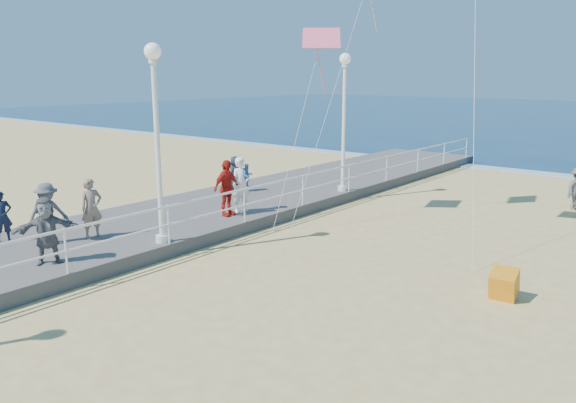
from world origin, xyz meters
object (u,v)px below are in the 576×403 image
Objects in this scene: spectator_3 at (226,188)px; spectator_6 at (92,208)px; spectator_4 at (235,174)px; spectator_0 at (2,217)px; box_kite at (504,287)px; woman_holding_toddler at (241,185)px; toddler_held at (247,175)px; spectator_2 at (48,214)px; lamp_post_far at (344,108)px; lamp_post_mid at (156,123)px; spectator_5 at (46,230)px.

spectator_6 is at bearing 163.10° from spectator_3.
spectator_4 is 0.84× the size of spectator_6.
spectator_0 is 2.37× the size of box_kite.
woman_holding_toddler reaches higher than toddler_held.
lamp_post_far is at bearing -4.31° from spectator_2.
woman_holding_toddler is 5.00m from spectator_6.
spectator_4 reaches higher than box_kite.
toddler_held is (-0.57, 4.09, -2.02)m from lamp_post_mid.
lamp_post_mid is 5.07m from spectator_0.
box_kite is (8.97, -1.30, -1.34)m from toddler_held.
spectator_4 is 0.86× the size of spectator_5.
lamp_post_far is at bearing 9.49° from woman_holding_toddler.
woman_holding_toddler is at bearing 167.31° from box_kite.
lamp_post_mid is 1.00× the size of lamp_post_far.
spectator_4 is (-2.58, 2.08, -0.53)m from toddler_held.
spectator_0 is at bearing 165.23° from spectator_4.
spectator_0 is 2.69m from spectator_5.
spectator_2 is at bearing -161.32° from box_kite.
spectator_4 is (-3.15, 6.16, -2.55)m from lamp_post_mid.
box_kite is at bearing -58.40° from spectator_2.
spectator_4 is (-3.15, -2.84, -2.55)m from lamp_post_far.
spectator_5 is at bearing -104.89° from lamp_post_mid.
spectator_4 is 12.06m from box_kite.
lamp_post_mid is 4.60m from toddler_held.
spectator_2 is (1.16, 0.70, 0.13)m from spectator_0.
lamp_post_far is at bearing 23.78° from spectator_5.
lamp_post_far is at bearing 10.96° from toddler_held.
lamp_post_far is 2.89× the size of spectator_3.
spectator_0 is (-3.44, -11.71, -2.55)m from lamp_post_far.
lamp_post_mid reaches higher than box_kite.
spectator_5 is (-0.04, -6.12, -0.10)m from spectator_3.
toddler_held is at bearing -6.14° from spectator_6.
lamp_post_far is (0.00, 9.00, 0.00)m from lamp_post_mid.
spectator_5 is 2.25m from spectator_6.
box_kite is (11.84, 5.50, -0.81)m from spectator_0.
spectator_0 is at bearing 128.46° from spectator_2.
spectator_2 is at bearing -138.62° from lamp_post_mid.
spectator_2 reaches higher than box_kite.
lamp_post_far reaches higher than spectator_0.
spectator_3 is at bearing -10.46° from spectator_0.
spectator_3 is (-0.15, -0.84, -0.32)m from toddler_held.
spectator_4 is (-0.87, 8.17, -0.13)m from spectator_2.
lamp_post_mid reaches higher than spectator_6.
woman_holding_toddler is 2.38× the size of toddler_held.
spectator_6 is (-1.18, -4.86, -0.07)m from woman_holding_toddler.
spectator_3 is at bearing -9.14° from spectator_2.
toddler_held is 3.35m from spectator_4.
lamp_post_mid reaches higher than spectator_0.
toddler_held is 9.16m from box_kite.
spectator_3 is at bearing -7.05° from spectator_6.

